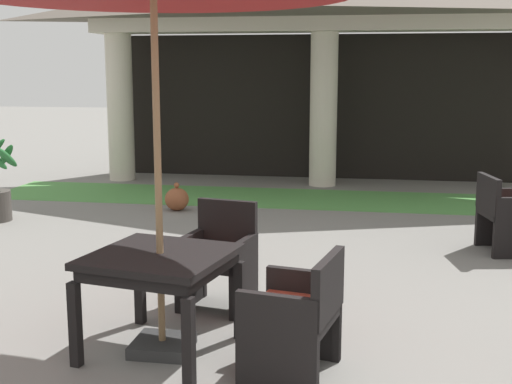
# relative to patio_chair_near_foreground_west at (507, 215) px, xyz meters

# --- Properties ---
(background_pavilion) EXTENTS (8.54, 3.05, 3.77)m
(background_pavilion) POSITION_rel_patio_chair_near_foreground_west_xyz_m (-2.33, 4.17, 2.54)
(background_pavilion) COLOR beige
(background_pavilion) RESTS_ON ground
(lawn_strip) EXTENTS (10.34, 1.69, 0.01)m
(lawn_strip) POSITION_rel_patio_chair_near_foreground_west_xyz_m (-2.33, 2.75, -0.41)
(lawn_strip) COLOR #519347
(lawn_strip) RESTS_ON ground
(patio_chair_near_foreground_west) EXTENTS (0.67, 0.72, 0.86)m
(patio_chair_near_foreground_west) POSITION_rel_patio_chair_near_foreground_west_xyz_m (0.00, 0.00, 0.00)
(patio_chair_near_foreground_west) COLOR black
(patio_chair_near_foreground_west) RESTS_ON ground
(patio_table_mid_left) EXTENTS (1.09, 1.09, 0.73)m
(patio_table_mid_left) POSITION_rel_patio_chair_near_foreground_west_xyz_m (-2.95, -3.27, 0.21)
(patio_table_mid_left) COLOR black
(patio_table_mid_left) RESTS_ON ground
(patio_chair_mid_left_east) EXTENTS (0.66, 0.73, 0.83)m
(patio_chair_mid_left_east) POSITION_rel_patio_chair_near_foreground_west_xyz_m (-1.95, -3.46, -0.02)
(patio_chair_mid_left_east) COLOR black
(patio_chair_mid_left_east) RESTS_ON ground
(patio_chair_mid_left_north) EXTENTS (0.65, 0.61, 0.90)m
(patio_chair_mid_left_north) POSITION_rel_patio_chair_near_foreground_west_xyz_m (-2.75, -2.27, -0.01)
(patio_chair_mid_left_north) COLOR black
(patio_chair_mid_left_north) RESTS_ON ground
(terracotta_urn) EXTENTS (0.34, 0.34, 0.41)m
(terracotta_urn) POSITION_rel_patio_chair_near_foreground_west_xyz_m (-4.24, 1.56, -0.25)
(terracotta_urn) COLOR brown
(terracotta_urn) RESTS_ON ground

